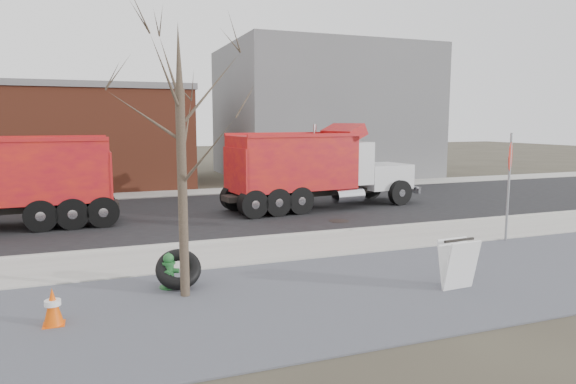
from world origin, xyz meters
name	(u,v)px	position (x,y,z in m)	size (l,w,h in m)	color
ground	(291,251)	(0.00, 0.00, 0.00)	(120.00, 120.00, 0.00)	#383328
gravel_verge	(353,291)	(0.00, -3.50, 0.01)	(60.00, 5.00, 0.03)	slate
sidewalk	(287,248)	(0.00, 0.25, 0.03)	(60.00, 2.50, 0.06)	#9E9B93
curb	(272,237)	(0.00, 1.55, 0.06)	(60.00, 0.15, 0.11)	#9E9B93
road	(231,212)	(0.00, 6.30, 0.01)	(60.00, 9.40, 0.02)	black
far_sidewalk	(202,192)	(0.00, 12.00, 0.03)	(60.00, 2.00, 0.06)	#9E9B93
building_grey	(322,112)	(9.00, 18.00, 4.00)	(12.00, 10.00, 8.00)	slate
bare_tree	(181,127)	(-3.20, -2.60, 3.30)	(3.20, 3.20, 5.20)	#382D23
fire_hydrant	(169,272)	(-3.43, -1.99, 0.34)	(0.42, 0.42, 0.75)	#296C36
truck_tire	(178,269)	(-3.24, -2.03, 0.41)	(1.01, 0.93, 0.83)	black
stop_sign	(510,169)	(6.16, -1.10, 2.08)	(0.66, 0.56, 3.09)	gray
sandwich_board	(458,264)	(2.04, -4.13, 0.55)	(0.77, 0.51, 1.03)	white
traffic_cone_far	(53,307)	(-5.50, -3.28, 0.33)	(0.34, 0.34, 0.66)	#E64E07
dump_truck_red_a	(315,166)	(3.30, 6.00, 1.67)	(8.18, 3.07, 3.27)	black
dump_truck_red_b	(2,178)	(-7.49, 5.84, 1.64)	(7.63, 2.36, 3.22)	black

